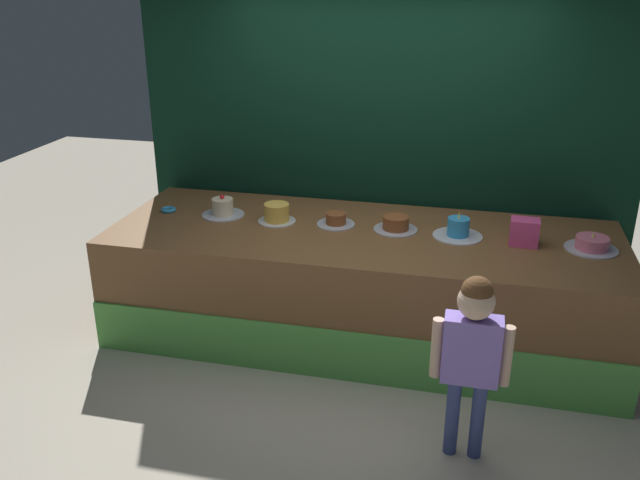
# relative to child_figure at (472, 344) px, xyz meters

# --- Properties ---
(ground_plane) EXTENTS (12.00, 12.00, 0.00)m
(ground_plane) POSITION_rel_child_figure_xyz_m (-0.82, 0.59, -0.73)
(ground_plane) COLOR #BCB29E
(stage_platform) EXTENTS (3.71, 1.36, 0.84)m
(stage_platform) POSITION_rel_child_figure_xyz_m (-0.82, 1.25, -0.32)
(stage_platform) COLOR brown
(stage_platform) RESTS_ON ground_plane
(curtain_backdrop) EXTENTS (3.99, 0.08, 2.74)m
(curtain_backdrop) POSITION_rel_child_figure_xyz_m (-0.82, 2.02, 0.64)
(curtain_backdrop) COLOR black
(curtain_backdrop) RESTS_ON ground_plane
(child_figure) EXTENTS (0.44, 0.20, 1.13)m
(child_figure) POSITION_rel_child_figure_xyz_m (0.00, 0.00, 0.00)
(child_figure) COLOR #3F4C8C
(child_figure) RESTS_ON ground_plane
(pink_box) EXTENTS (0.20, 0.15, 0.19)m
(pink_box) POSITION_rel_child_figure_xyz_m (0.30, 1.27, 0.20)
(pink_box) COLOR #ED4D92
(pink_box) RESTS_ON stage_platform
(donut) EXTENTS (0.12, 0.12, 0.03)m
(donut) POSITION_rel_child_figure_xyz_m (-2.40, 1.33, 0.12)
(donut) COLOR #3399D8
(donut) RESTS_ON stage_platform
(cake_far_left) EXTENTS (0.33, 0.33, 0.17)m
(cake_far_left) POSITION_rel_child_figure_xyz_m (-1.95, 1.35, 0.16)
(cake_far_left) COLOR silver
(cake_far_left) RESTS_ON stage_platform
(cake_left) EXTENTS (0.29, 0.29, 0.14)m
(cake_left) POSITION_rel_child_figure_xyz_m (-1.50, 1.31, 0.17)
(cake_left) COLOR silver
(cake_left) RESTS_ON stage_platform
(cake_center_left) EXTENTS (0.29, 0.29, 0.09)m
(cake_center_left) POSITION_rel_child_figure_xyz_m (-1.05, 1.35, 0.14)
(cake_center_left) COLOR silver
(cake_center_left) RESTS_ON stage_platform
(cake_center_right) EXTENTS (0.32, 0.32, 0.11)m
(cake_center_right) POSITION_rel_child_figure_xyz_m (-0.60, 1.35, 0.15)
(cake_center_right) COLOR silver
(cake_center_right) RESTS_ON stage_platform
(cake_right) EXTENTS (0.35, 0.35, 0.20)m
(cake_right) POSITION_rel_child_figure_xyz_m (-0.15, 1.32, 0.16)
(cake_right) COLOR silver
(cake_right) RESTS_ON stage_platform
(cake_far_right) EXTENTS (0.36, 0.36, 0.13)m
(cake_far_right) POSITION_rel_child_figure_xyz_m (0.76, 1.29, 0.14)
(cake_far_right) COLOR silver
(cake_far_right) RESTS_ON stage_platform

